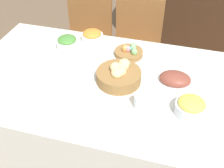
{
  "coord_description": "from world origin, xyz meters",
  "views": [
    {
      "loc": [
        0.35,
        -1.3,
        1.87
      ],
      "look_at": [
        0.01,
        -0.08,
        0.8
      ],
      "focal_mm": 45.0,
      "sensor_mm": 36.0,
      "label": 1
    }
  ],
  "objects_px": {
    "chair_far_center": "(136,47)",
    "green_salad_bowl": "(67,43)",
    "knife": "(115,124)",
    "spoon": "(121,125)",
    "pineapple_bowl": "(191,107)",
    "bread_basket": "(119,75)",
    "chair_far_left": "(87,39)",
    "butter_dish": "(52,87)",
    "dinner_plate": "(88,118)",
    "fork": "(62,113)",
    "ham_platter": "(175,79)",
    "drinking_cup": "(140,101)",
    "egg_basket": "(129,52)",
    "sideboard": "(180,8)"
  },
  "relations": [
    {
      "from": "dinner_plate",
      "to": "spoon",
      "type": "xyz_separation_m",
      "value": [
        0.18,
        0.0,
        -0.0
      ]
    },
    {
      "from": "egg_basket",
      "to": "fork",
      "type": "height_order",
      "value": "egg_basket"
    },
    {
      "from": "dinner_plate",
      "to": "green_salad_bowl",
      "type": "bearing_deg",
      "value": 121.22
    },
    {
      "from": "sideboard",
      "to": "dinner_plate",
      "type": "height_order",
      "value": "sideboard"
    },
    {
      "from": "knife",
      "to": "drinking_cup",
      "type": "bearing_deg",
      "value": 63.58
    },
    {
      "from": "green_salad_bowl",
      "to": "ham_platter",
      "type": "bearing_deg",
      "value": -13.17
    },
    {
      "from": "chair_far_left",
      "to": "spoon",
      "type": "distance_m",
      "value": 1.36
    },
    {
      "from": "butter_dish",
      "to": "egg_basket",
      "type": "bearing_deg",
      "value": 52.62
    },
    {
      "from": "chair_far_left",
      "to": "sideboard",
      "type": "distance_m",
      "value": 1.31
    },
    {
      "from": "chair_far_left",
      "to": "bread_basket",
      "type": "height_order",
      "value": "chair_far_left"
    },
    {
      "from": "pineapple_bowl",
      "to": "dinner_plate",
      "type": "xyz_separation_m",
      "value": [
        -0.52,
        -0.19,
        -0.04
      ]
    },
    {
      "from": "pineapple_bowl",
      "to": "spoon",
      "type": "xyz_separation_m",
      "value": [
        -0.34,
        -0.19,
        -0.04
      ]
    },
    {
      "from": "butter_dish",
      "to": "chair_far_left",
      "type": "bearing_deg",
      "value": 98.62
    },
    {
      "from": "ham_platter",
      "to": "spoon",
      "type": "height_order",
      "value": "ham_platter"
    },
    {
      "from": "pineapple_bowl",
      "to": "butter_dish",
      "type": "relative_size",
      "value": 1.34
    },
    {
      "from": "bread_basket",
      "to": "ham_platter",
      "type": "bearing_deg",
      "value": 12.52
    },
    {
      "from": "green_salad_bowl",
      "to": "chair_far_left",
      "type": "bearing_deg",
      "value": 97.48
    },
    {
      "from": "knife",
      "to": "dinner_plate",
      "type": "bearing_deg",
      "value": -175.57
    },
    {
      "from": "bread_basket",
      "to": "fork",
      "type": "height_order",
      "value": "bread_basket"
    },
    {
      "from": "chair_far_left",
      "to": "pineapple_bowl",
      "type": "height_order",
      "value": "chair_far_left"
    },
    {
      "from": "bread_basket",
      "to": "green_salad_bowl",
      "type": "relative_size",
      "value": 1.75
    },
    {
      "from": "butter_dish",
      "to": "knife",
      "type": "bearing_deg",
      "value": -20.99
    },
    {
      "from": "knife",
      "to": "spoon",
      "type": "relative_size",
      "value": 1.0
    },
    {
      "from": "egg_basket",
      "to": "drinking_cup",
      "type": "height_order",
      "value": "drinking_cup"
    },
    {
      "from": "chair_far_center",
      "to": "dinner_plate",
      "type": "xyz_separation_m",
      "value": [
        -0.03,
        -1.18,
        0.27
      ]
    },
    {
      "from": "dinner_plate",
      "to": "fork",
      "type": "height_order",
      "value": "dinner_plate"
    },
    {
      "from": "chair_far_center",
      "to": "knife",
      "type": "bearing_deg",
      "value": -89.12
    },
    {
      "from": "ham_platter",
      "to": "knife",
      "type": "bearing_deg",
      "value": -121.65
    },
    {
      "from": "ham_platter",
      "to": "knife",
      "type": "xyz_separation_m",
      "value": [
        -0.26,
        -0.42,
        -0.02
      ]
    },
    {
      "from": "chair_far_left",
      "to": "butter_dish",
      "type": "height_order",
      "value": "chair_far_left"
    },
    {
      "from": "sideboard",
      "to": "knife",
      "type": "xyz_separation_m",
      "value": [
        -0.19,
        -2.23,
        0.33
      ]
    },
    {
      "from": "fork",
      "to": "butter_dish",
      "type": "xyz_separation_m",
      "value": [
        -0.14,
        0.17,
        0.01
      ]
    },
    {
      "from": "spoon",
      "to": "drinking_cup",
      "type": "relative_size",
      "value": 2.29
    },
    {
      "from": "bread_basket",
      "to": "fork",
      "type": "xyz_separation_m",
      "value": [
        -0.23,
        -0.35,
        -0.04
      ]
    },
    {
      "from": "ham_platter",
      "to": "pineapple_bowl",
      "type": "xyz_separation_m",
      "value": [
        0.11,
        -0.24,
        0.02
      ]
    },
    {
      "from": "sideboard",
      "to": "knife",
      "type": "relative_size",
      "value": 6.24
    },
    {
      "from": "chair_far_center",
      "to": "green_salad_bowl",
      "type": "bearing_deg",
      "value": -129.52
    },
    {
      "from": "knife",
      "to": "sideboard",
      "type": "bearing_deg",
      "value": 89.54
    },
    {
      "from": "chair_far_center",
      "to": "dinner_plate",
      "type": "bearing_deg",
      "value": -96.35
    },
    {
      "from": "chair_far_center",
      "to": "drinking_cup",
      "type": "distance_m",
      "value": 1.09
    },
    {
      "from": "pineapple_bowl",
      "to": "bread_basket",
      "type": "bearing_deg",
      "value": 159.47
    },
    {
      "from": "dinner_plate",
      "to": "ham_platter",
      "type": "bearing_deg",
      "value": 45.9
    },
    {
      "from": "drinking_cup",
      "to": "butter_dish",
      "type": "distance_m",
      "value": 0.54
    },
    {
      "from": "chair_far_left",
      "to": "ham_platter",
      "type": "xyz_separation_m",
      "value": [
        0.85,
        -0.76,
        0.29
      ]
    },
    {
      "from": "knife",
      "to": "drinking_cup",
      "type": "relative_size",
      "value": 2.29
    },
    {
      "from": "dinner_plate",
      "to": "spoon",
      "type": "distance_m",
      "value": 0.18
    },
    {
      "from": "egg_basket",
      "to": "drinking_cup",
      "type": "relative_size",
      "value": 2.44
    },
    {
      "from": "sideboard",
      "to": "pineapple_bowl",
      "type": "height_order",
      "value": "sideboard"
    },
    {
      "from": "fork",
      "to": "drinking_cup",
      "type": "distance_m",
      "value": 0.43
    },
    {
      "from": "chair_far_left",
      "to": "spoon",
      "type": "height_order",
      "value": "chair_far_left"
    }
  ]
}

